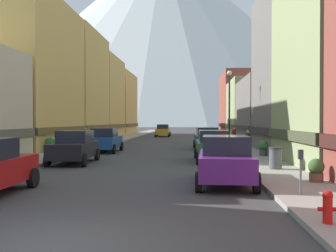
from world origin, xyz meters
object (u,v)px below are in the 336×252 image
Objects in this scene: car_left_2 at (105,140)px; car_right_2 at (207,138)px; fire_hydrant_near at (328,206)px; pedestrian_2 at (86,138)px; trash_bin_right at (275,158)px; streetlamp_right at (229,98)px; parking_meter_near at (301,166)px; car_right_1 at (213,146)px; potted_plant_2 at (50,144)px; car_left_1 at (74,147)px; car_driving_0 at (163,130)px; potted_plant_0 at (316,170)px; pedestrian_1 at (248,143)px; car_right_0 at (225,160)px; potted_plant_1 at (263,147)px; pedestrian_0 at (234,137)px.

car_left_2 is 8.31m from car_right_2.
fire_hydrant_near is 26.02m from pedestrian_2.
streetlamp_right reaches higher than trash_bin_right.
parking_meter_near is at bearing -88.67° from streetlamp_right.
car_left_2 is 14.58m from trash_bin_right.
car_right_2 is (0.00, 9.44, 0.00)m from car_right_1.
potted_plant_2 is at bearing -150.97° from car_right_2.
car_right_2 is at bearing 23.85° from car_left_2.
car_left_1 is 35.04m from car_driving_0.
parking_meter_near reaches higher than potted_plant_0.
car_driving_0 is 5.31× the size of potted_plant_0.
pedestrian_1 is at bearing 26.30° from car_left_1.
pedestrian_2 is at bearing 116.72° from fire_hydrant_near.
pedestrian_2 is (-2.45, 10.96, -0.02)m from car_left_1.
potted_plant_1 is at bearing 72.37° from car_right_0.
fire_hydrant_near is 15.87m from potted_plant_1.
potted_plant_2 is (-14.00, 1.32, 0.09)m from potted_plant_1.
car_right_1 reaches higher than potted_plant_0.
fire_hydrant_near is 17.28m from pedestrian_1.
pedestrian_0 is at bearing 79.90° from streetlamp_right.
potted_plant_0 is at bearing -83.60° from streetlamp_right.
car_driving_0 reaches higher than potted_plant_2.
trash_bin_right is at bearing -16.51° from car_left_1.
car_left_2 is 17.76m from potted_plant_0.
pedestrian_2 is (-13.25, 7.45, 0.21)m from potted_plant_1.
fire_hydrant_near is 0.72× the size of trash_bin_right.
car_right_1 is at bearing 10.26° from car_left_1.
car_right_2 is at bearing 119.40° from streetlamp_right.
parking_meter_near is at bearing -79.53° from car_right_1.
car_left_2 is 2.82× the size of pedestrian_0.
pedestrian_0 reaches higher than pedestrian_1.
potted_plant_0 is at bearing -87.83° from pedestrian_0.
car_left_2 and car_driving_0 have the same top height.
parking_meter_near reaches higher than trash_bin_right.
fire_hydrant_near is at bearing -53.96° from potted_plant_2.
pedestrian_1 is 4.50m from streetlamp_right.
potted_plant_1 is at bearing -20.09° from car_left_2.
car_right_1 and car_right_2 have the same top height.
potted_plant_2 is 0.66× the size of pedestrian_2.
car_left_1 reaches higher than trash_bin_right.
parking_meter_near is 23.43m from pedestrian_2.
car_right_0 reaches higher than potted_plant_0.
fire_hydrant_near is (1.65, -13.66, -0.37)m from car_right_1.
pedestrian_0 is (7.85, -21.85, -0.03)m from car_driving_0.
pedestrian_2 is (0.75, 6.13, 0.12)m from potted_plant_2.
potted_plant_2 is at bearing 174.63° from potted_plant_1.
car_left_2 is at bearing 159.91° from potted_plant_1.
parking_meter_near reaches higher than fire_hydrant_near.
fire_hydrant_near is 0.85× the size of potted_plant_0.
fire_hydrant_near is (7.05, -47.26, -0.37)m from car_driving_0.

